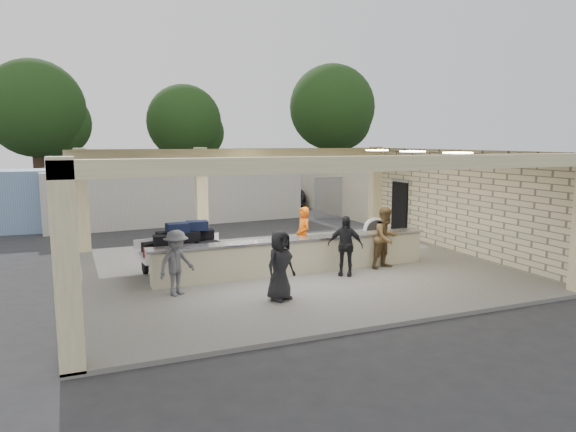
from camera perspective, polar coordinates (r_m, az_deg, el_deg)
name	(u,v)px	position (r m, az deg, el deg)	size (l,w,h in m)	color
ground	(290,272)	(15.07, 0.17, -6.19)	(120.00, 120.00, 0.00)	#262628
pavilion	(288,222)	(15.47, -0.03, -0.70)	(12.01, 10.00, 3.55)	#62615B
baggage_counter	(296,255)	(14.48, 0.92, -4.41)	(8.20, 0.58, 0.98)	#BCB18C
luggage_cart	(183,247)	(14.51, -11.64, -3.36)	(2.62, 1.76, 1.45)	white
drum_fan	(376,230)	(18.56, 9.76, -1.59)	(0.91, 0.52, 0.97)	white
baggage_handler	(303,236)	(15.34, 1.68, -2.22)	(0.63, 0.35, 1.74)	orange
passenger_a	(386,238)	(15.18, 10.83, -2.38)	(0.87, 0.38, 1.79)	brown
passenger_b	(345,246)	(14.21, 6.37, -3.29)	(0.97, 0.35, 1.66)	black
passenger_c	(177,263)	(12.61, -12.28, -5.10)	(1.03, 0.36, 1.59)	#4D4D52
passenger_d	(280,265)	(11.96, -0.88, -5.49)	(0.81, 0.33, 1.65)	black
car_white_a	(343,192)	(31.22, 6.18, 2.68)	(2.37, 4.99, 1.43)	silver
car_white_b	(375,191)	(32.00, 9.69, 2.80)	(1.75, 4.70, 1.49)	silver
car_dark	(265,192)	(30.12, -2.53, 2.64)	(1.65, 4.69, 1.56)	black
container_white	(179,196)	(24.37, -12.06, 2.23)	(11.60, 2.32, 2.51)	beige
fence	(417,193)	(28.05, 14.16, 2.53)	(12.06, 0.06, 2.03)	gray
tree_left	(41,113)	(37.76, -25.78, 10.29)	(6.60, 6.30, 9.00)	#382619
tree_mid	(188,125)	(40.44, -11.06, 9.89)	(6.00, 5.60, 8.00)	#382619
tree_right	(334,111)	(43.52, 5.18, 11.54)	(7.20, 7.00, 10.00)	#382619
adjacent_building	(383,182)	(27.97, 10.50, 3.75)	(6.00, 8.00, 3.20)	beige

